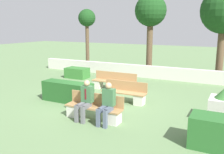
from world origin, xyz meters
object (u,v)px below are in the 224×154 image
bench_front (94,110)px  bench_right_side (114,83)px  bench_left_side (124,94)px  person_seated_woman (107,102)px  planter_corner_left (224,107)px  tree_center_left (150,13)px  tree_leftmost (87,21)px  person_seated_man (85,99)px  tree_center_right (224,12)px

bench_front → bench_right_side: same height
bench_left_side → person_seated_woman: size_ratio=1.39×
bench_left_side → person_seated_woman: (0.46, -2.31, 0.40)m
planter_corner_left → tree_center_left: size_ratio=0.24×
bench_left_side → tree_leftmost: size_ratio=0.44×
bench_front → person_seated_woman: size_ratio=1.51×
bench_left_side → person_seated_man: (-0.33, -2.31, 0.39)m
person_seated_man → tree_center_left: (-0.70, 8.39, 3.08)m
person_seated_woman → tree_center_right: (2.58, 8.50, 3.04)m
tree_leftmost → planter_corner_left: bearing=-35.3°
tree_leftmost → bench_left_side: bearing=-47.4°
person_seated_man → tree_center_right: tree_center_right is taller
person_seated_man → person_seated_woman: size_ratio=0.99×
bench_front → tree_leftmost: bearing=123.7°
bench_front → bench_right_side: size_ratio=0.91×
tree_center_left → person_seated_man: bearing=-85.2°
bench_left_side → tree_leftmost: bearing=141.0°
bench_front → tree_center_left: tree_center_left is taller
person_seated_man → tree_leftmost: size_ratio=0.31×
tree_center_right → planter_corner_left: bearing=-84.3°
planter_corner_left → tree_center_left: (-4.75, 6.56, 3.29)m
tree_center_right → bench_right_side: bearing=-132.5°
person_seated_woman → tree_center_right: size_ratio=0.26×
person_seated_woman → bench_left_side: bearing=101.4°
tree_leftmost → tree_center_right: bearing=0.4°
person_seated_man → planter_corner_left: (4.05, 1.83, -0.21)m
bench_front → bench_right_side: (-1.12, 3.70, 0.01)m
bench_front → planter_corner_left: bearing=23.8°
person_seated_woman → tree_center_right: tree_center_right is taller
planter_corner_left → tree_leftmost: bearing=144.7°
person_seated_woman → tree_leftmost: tree_leftmost is taller
bench_front → tree_leftmost: tree_leftmost is taller
bench_left_side → tree_leftmost: 8.87m
planter_corner_left → tree_center_left: bearing=125.9°
person_seated_woman → planter_corner_left: person_seated_woman is taller
person_seated_man → planter_corner_left: 4.45m
person_seated_woman → tree_leftmost: 10.75m
person_seated_woman → tree_center_left: (-1.50, 8.39, 3.07)m
tree_leftmost → tree_center_left: bearing=-0.7°
bench_right_side → tree_center_right: tree_center_right is taller
bench_left_side → tree_center_right: size_ratio=0.36×
planter_corner_left → tree_leftmost: size_ratio=0.28×
bench_left_side → tree_center_left: bearing=108.1°
bench_front → person_seated_man: person_seated_man is taller
person_seated_man → tree_center_right: bearing=68.4°
planter_corner_left → person_seated_man: bearing=-155.7°
bench_left_side → tree_center_right: (3.04, 6.19, 3.44)m
bench_right_side → tree_leftmost: size_ratio=0.53×
bench_right_side → person_seated_woman: size_ratio=1.66×
bench_left_side → person_seated_man: size_ratio=1.40×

